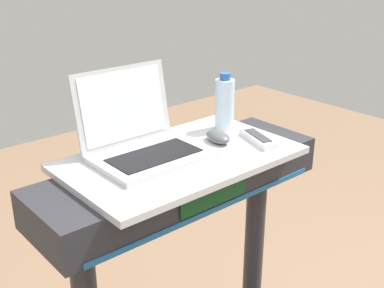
# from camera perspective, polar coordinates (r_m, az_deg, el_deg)

# --- Properties ---
(desk_board) EXTENTS (0.67, 0.40, 0.02)m
(desk_board) POSITION_cam_1_polar(r_m,az_deg,el_deg) (1.44, -1.30, -1.66)
(desk_board) COLOR silver
(desk_board) RESTS_ON treadmill_base
(laptop) EXTENTS (0.31, 0.27, 0.24)m
(laptop) POSITION_cam_1_polar(r_m,az_deg,el_deg) (1.42, -5.80, 0.54)
(laptop) COLOR #B7B7BC
(laptop) RESTS_ON desk_board
(computer_mouse) EXTENTS (0.08, 0.11, 0.03)m
(computer_mouse) POSITION_cam_1_polar(r_m,az_deg,el_deg) (1.52, 3.01, 0.84)
(computer_mouse) COLOR #4C4C51
(computer_mouse) RESTS_ON desk_board
(water_bottle) EXTENTS (0.06, 0.06, 0.19)m
(water_bottle) POSITION_cam_1_polar(r_m,az_deg,el_deg) (1.62, 3.76, 4.67)
(water_bottle) COLOR silver
(water_bottle) RESTS_ON desk_board
(tv_remote) EXTENTS (0.09, 0.17, 0.02)m
(tv_remote) POSITION_cam_1_polar(r_m,az_deg,el_deg) (1.54, 7.56, 0.63)
(tv_remote) COLOR silver
(tv_remote) RESTS_ON desk_board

